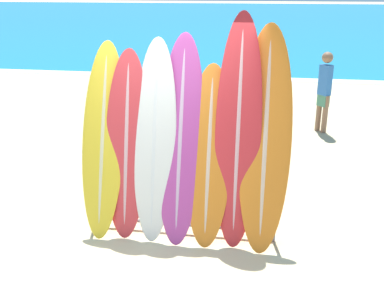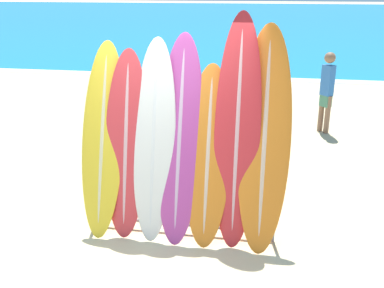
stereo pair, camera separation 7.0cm
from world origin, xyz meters
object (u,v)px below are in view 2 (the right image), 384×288
at_px(surfboard_rack, 181,199).
at_px(surfboard_slot_3, 180,139).
at_px(person_far_left, 240,58).
at_px(surfboard_slot_0, 103,140).
at_px(person_mid_beach, 264,119).
at_px(person_far_right, 327,89).
at_px(surfboard_slot_5, 237,132).
at_px(surfboard_slot_2, 154,141).
at_px(surfboard_slot_1, 126,145).
at_px(surfboard_slot_6, 265,139).
at_px(person_near_water, 187,121).
at_px(surfboard_slot_4, 208,156).

height_order(surfboard_rack, surfboard_slot_3, surfboard_slot_3).
xyz_separation_m(surfboard_slot_3, person_far_left, (0.12, 8.35, -0.33)).
distance_m(surfboard_slot_0, surfboard_slot_3, 0.94).
distance_m(person_mid_beach, person_far_right, 2.49).
bearing_deg(surfboard_rack, surfboard_slot_3, 103.14).
bearing_deg(surfboard_slot_5, surfboard_slot_2, -177.86).
distance_m(surfboard_slot_1, surfboard_slot_5, 1.32).
height_order(surfboard_slot_2, surfboard_slot_3, surfboard_slot_3).
xyz_separation_m(surfboard_rack, person_far_right, (2.12, 4.45, 0.43)).
xyz_separation_m(surfboard_slot_6, person_mid_beach, (-0.04, 2.16, -0.40)).
distance_m(surfboard_rack, surfboard_slot_2, 0.77).
distance_m(person_near_water, person_far_right, 3.55).
bearing_deg(person_far_right, person_mid_beach, 110.47).
relative_size(surfboard_slot_2, surfboard_slot_4, 1.14).
xyz_separation_m(surfboard_rack, surfboard_slot_4, (0.32, 0.03, 0.56)).
relative_size(surfboard_slot_5, person_mid_beach, 1.69).
bearing_deg(surfboard_slot_3, surfboard_slot_4, -8.25).
bearing_deg(person_mid_beach, surfboard_rack, 8.44).
distance_m(surfboard_slot_2, surfboard_slot_5, 0.98).
bearing_deg(surfboard_slot_0, surfboard_slot_2, -1.19).
distance_m(person_far_left, person_far_right, 4.47).
distance_m(surfboard_slot_3, surfboard_slot_6, 0.97).
bearing_deg(surfboard_slot_3, surfboard_slot_1, -176.30).
relative_size(surfboard_slot_3, surfboard_slot_4, 1.16).
height_order(surfboard_slot_0, surfboard_slot_2, surfboard_slot_2).
bearing_deg(surfboard_slot_5, person_far_right, 71.35).
bearing_deg(surfboard_slot_0, person_far_right, 54.98).
bearing_deg(surfboard_slot_6, person_mid_beach, 91.02).
height_order(surfboard_slot_0, surfboard_slot_3, surfboard_slot_3).
height_order(surfboard_slot_1, surfboard_slot_6, surfboard_slot_6).
height_order(surfboard_rack, person_near_water, person_near_water).
bearing_deg(person_far_left, surfboard_slot_5, -152.49).
bearing_deg(surfboard_slot_2, surfboard_slot_4, -1.70).
distance_m(surfboard_slot_1, person_far_left, 8.43).
height_order(surfboard_rack, person_far_left, person_far_left).
bearing_deg(surfboard_rack, person_far_right, 64.54).
xyz_separation_m(person_mid_beach, person_far_left, (-0.82, 6.17, 0.01)).
distance_m(surfboard_slot_1, surfboard_slot_3, 0.65).
bearing_deg(person_mid_beach, surfboard_slot_5, 23.38).
bearing_deg(person_far_right, surfboard_slot_4, 117.23).
bearing_deg(surfboard_slot_2, surfboard_slot_0, 178.81).
bearing_deg(surfboard_slot_4, person_near_water, 108.10).
distance_m(surfboard_slot_1, surfboard_slot_6, 1.62).
height_order(surfboard_rack, person_far_right, person_far_right).
relative_size(surfboard_slot_2, person_mid_beach, 1.50).
height_order(surfboard_slot_3, person_far_right, surfboard_slot_3).
distance_m(surfboard_slot_6, person_far_left, 8.38).
bearing_deg(person_mid_beach, surfboard_slot_3, 7.30).
distance_m(surfboard_rack, person_mid_beach, 2.48).
height_order(surfboard_rack, surfboard_slot_2, surfboard_slot_2).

